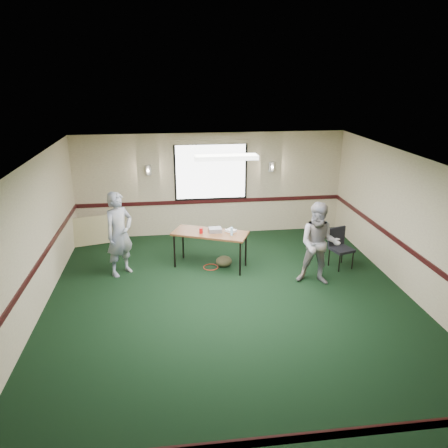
{
  "coord_description": "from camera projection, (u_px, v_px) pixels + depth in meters",
  "views": [
    {
      "loc": [
        -1.08,
        -7.09,
        4.19
      ],
      "look_at": [
        0.0,
        1.3,
        1.2
      ],
      "focal_mm": 35.0,
      "sensor_mm": 36.0,
      "label": 1
    }
  ],
  "objects": [
    {
      "name": "duffel_bag",
      "position": [
        224.0,
        261.0,
        9.81
      ],
      "size": [
        0.41,
        0.34,
        0.26
      ],
      "primitive_type": "ellipsoid",
      "rotation": [
        0.0,
        0.0,
        -0.2
      ],
      "color": "#3F3D24",
      "rests_on": "ground"
    },
    {
      "name": "person_right",
      "position": [
        319.0,
        244.0,
        8.83
      ],
      "size": [
        1.01,
        0.89,
        1.73
      ],
      "primitive_type": "imported",
      "rotation": [
        0.0,
        0.0,
        -0.33
      ],
      "color": "#7388B3",
      "rests_on": "ground"
    },
    {
      "name": "projector",
      "position": [
        215.0,
        230.0,
        9.61
      ],
      "size": [
        0.28,
        0.24,
        0.09
      ],
      "primitive_type": "cube",
      "rotation": [
        0.0,
        0.0,
        0.02
      ],
      "color": "gray",
      "rests_on": "folding_table"
    },
    {
      "name": "game_console",
      "position": [
        231.0,
        231.0,
        9.62
      ],
      "size": [
        0.26,
        0.26,
        0.05
      ],
      "primitive_type": "cube",
      "rotation": [
        0.0,
        0.0,
        -0.82
      ],
      "color": "white",
      "rests_on": "folding_table"
    },
    {
      "name": "ground",
      "position": [
        233.0,
        307.0,
        8.16
      ],
      "size": [
        8.0,
        8.0,
        0.0
      ],
      "primitive_type": "plane",
      "color": "black",
      "rests_on": "ground"
    },
    {
      "name": "folding_table",
      "position": [
        210.0,
        235.0,
        9.61
      ],
      "size": [
        1.76,
        1.25,
        0.82
      ],
      "rotation": [
        0.0,
        0.0,
        -0.41
      ],
      "color": "#573618",
      "rests_on": "ground"
    },
    {
      "name": "folded_table",
      "position": [
        95.0,
        230.0,
        11.04
      ],
      "size": [
        1.41,
        0.55,
        0.72
      ],
      "primitive_type": "cube",
      "rotation": [
        -0.21,
        0.0,
        0.25
      ],
      "color": "tan",
      "rests_on": "ground"
    },
    {
      "name": "conference_chair",
      "position": [
        339.0,
        244.0,
        9.73
      ],
      "size": [
        0.55,
        0.56,
        0.89
      ],
      "rotation": [
        0.0,
        0.0,
        0.29
      ],
      "color": "black",
      "rests_on": "ground"
    },
    {
      "name": "water_bottle",
      "position": [
        232.0,
        231.0,
        9.4
      ],
      "size": [
        0.05,
        0.05,
        0.18
      ],
      "primitive_type": "cylinder",
      "color": "#9BD7FE",
      "rests_on": "folding_table"
    },
    {
      "name": "red_cup",
      "position": [
        201.0,
        231.0,
        9.52
      ],
      "size": [
        0.08,
        0.08,
        0.12
      ],
      "primitive_type": "cylinder",
      "color": "#B80C0D",
      "rests_on": "folding_table"
    },
    {
      "name": "person_left",
      "position": [
        119.0,
        234.0,
        9.22
      ],
      "size": [
        0.79,
        0.78,
        1.83
      ],
      "primitive_type": "imported",
      "rotation": [
        0.0,
        0.0,
        0.75
      ],
      "color": "#3B4B83",
      "rests_on": "ground"
    },
    {
      "name": "cable_coil",
      "position": [
        211.0,
        267.0,
        9.8
      ],
      "size": [
        0.36,
        0.36,
        0.02
      ],
      "primitive_type": "torus",
      "rotation": [
        0.0,
        0.0,
        0.07
      ],
      "color": "red",
      "rests_on": "ground"
    },
    {
      "name": "room_shell",
      "position": [
        219.0,
        195.0,
        9.62
      ],
      "size": [
        8.0,
        8.02,
        8.0
      ],
      "color": "tan",
      "rests_on": "ground"
    }
  ]
}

